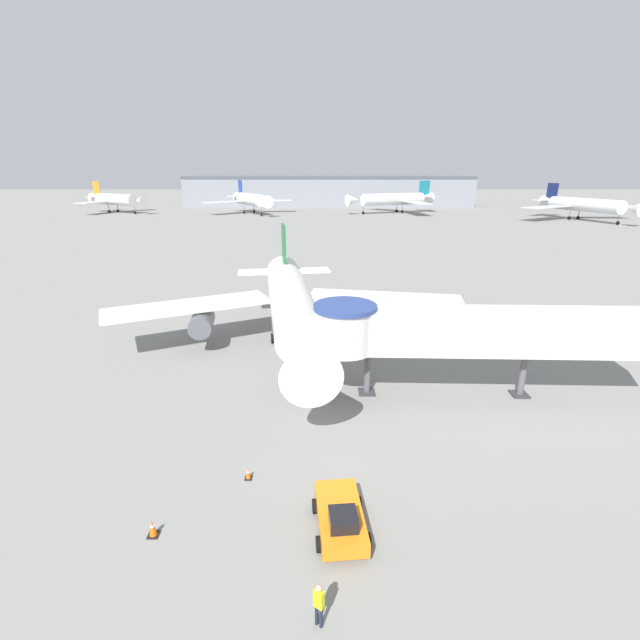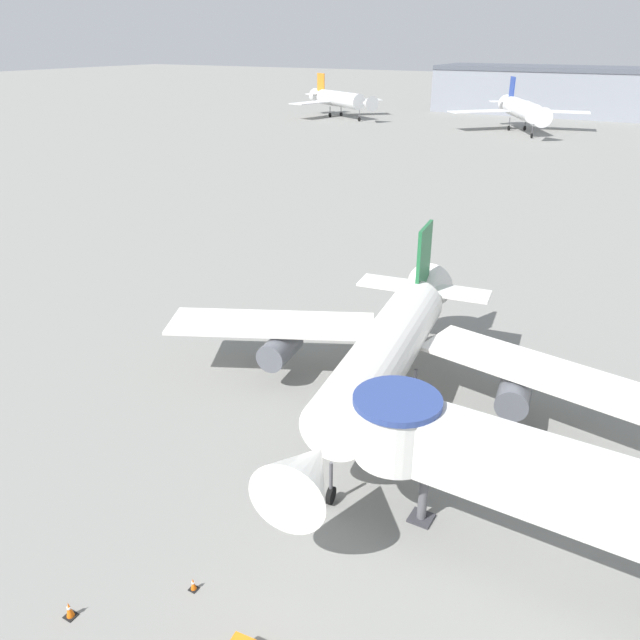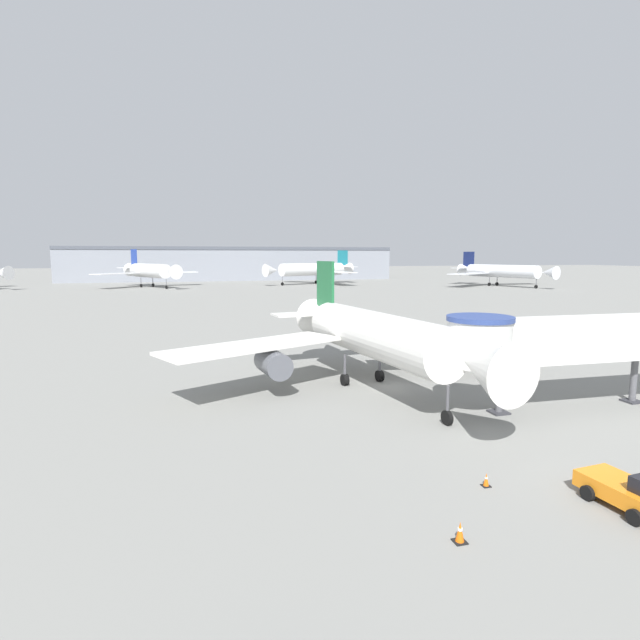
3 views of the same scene
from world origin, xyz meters
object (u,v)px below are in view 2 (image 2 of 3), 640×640
at_px(main_airplane, 386,352).
at_px(background_jet_blue_tail, 521,109).
at_px(jet_bridge, 563,484).
at_px(traffic_cone_apron_front, 69,610).
at_px(traffic_cone_starboard_wing, 602,462).
at_px(traffic_cone_near_nose, 193,584).
at_px(background_jet_orange_tail, 339,99).

distance_m(main_airplane, background_jet_blue_tail, 133.21).
height_order(jet_bridge, traffic_cone_apron_front, jet_bridge).
height_order(main_airplane, jet_bridge, main_airplane).
distance_m(jet_bridge, traffic_cone_starboard_wing, 9.81).
bearing_deg(traffic_cone_near_nose, main_airplane, 86.15).
relative_size(main_airplane, jet_bridge, 1.42).
bearing_deg(traffic_cone_near_nose, jet_bridge, 34.05).
bearing_deg(traffic_cone_apron_front, traffic_cone_near_nose, 45.89).
xyz_separation_m(traffic_cone_near_nose, background_jet_blue_tail, (-22.48, 147.79, 4.96)).
bearing_deg(background_jet_orange_tail, traffic_cone_apron_front, -125.40).
bearing_deg(traffic_cone_apron_front, traffic_cone_starboard_wing, 50.56).
height_order(traffic_cone_near_nose, traffic_cone_starboard_wing, traffic_cone_starboard_wing).
relative_size(jet_bridge, traffic_cone_near_nose, 36.82).
relative_size(traffic_cone_starboard_wing, background_jet_blue_tail, 0.02).
bearing_deg(traffic_cone_starboard_wing, jet_bridge, -96.97).
bearing_deg(main_airplane, background_jet_orange_tail, 111.38).
bearing_deg(background_jet_orange_tail, traffic_cone_near_nose, -123.85).
bearing_deg(background_jet_blue_tail, background_jet_orange_tail, 147.06).
bearing_deg(traffic_cone_near_nose, background_jet_orange_tail, 116.23).
bearing_deg(main_airplane, traffic_cone_near_nose, -101.80).
height_order(background_jet_blue_tail, background_jet_orange_tail, background_jet_blue_tail).
xyz_separation_m(main_airplane, jet_bridge, (11.52, -8.14, 0.60)).
bearing_deg(background_jet_orange_tail, traffic_cone_starboard_wing, -116.74).
bearing_deg(traffic_cone_starboard_wing, main_airplane, -177.24).
relative_size(main_airplane, traffic_cone_near_nose, 52.39).
bearing_deg(background_jet_blue_tail, jet_bridge, -104.41).
bearing_deg(traffic_cone_apron_front, background_jet_orange_tail, 114.68).
height_order(traffic_cone_apron_front, background_jet_blue_tail, background_jet_blue_tail).
bearing_deg(traffic_cone_starboard_wing, traffic_cone_apron_front, -129.44).
relative_size(traffic_cone_near_nose, traffic_cone_apron_front, 0.79).
relative_size(background_jet_blue_tail, background_jet_orange_tail, 1.11).
xyz_separation_m(main_airplane, traffic_cone_apron_front, (-4.52, -20.19, -3.67)).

